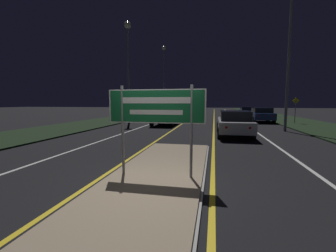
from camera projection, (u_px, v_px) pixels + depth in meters
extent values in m
plane|color=black|center=(151.00, 186.00, 5.26)|extent=(160.00, 160.00, 0.00)
cube|color=#999993|center=(156.00, 178.00, 5.78)|extent=(2.48, 8.72, 0.05)
cube|color=gray|center=(156.00, 177.00, 5.78)|extent=(2.36, 8.60, 0.10)
cube|color=black|center=(120.00, 119.00, 26.64)|extent=(5.00, 100.00, 0.08)
cube|color=black|center=(295.00, 121.00, 22.83)|extent=(5.00, 100.00, 0.08)
cube|color=gold|center=(192.00, 117.00, 29.90)|extent=(0.12, 70.00, 0.01)
cube|color=gold|center=(214.00, 117.00, 29.33)|extent=(0.12, 70.00, 0.01)
cube|color=silver|center=(172.00, 117.00, 30.45)|extent=(0.12, 70.00, 0.01)
cube|color=silver|center=(236.00, 118.00, 28.77)|extent=(0.12, 70.00, 0.01)
cube|color=silver|center=(151.00, 117.00, 31.05)|extent=(0.10, 70.00, 0.01)
cube|color=silver|center=(261.00, 118.00, 28.17)|extent=(0.10, 70.00, 0.01)
cylinder|color=gray|center=(123.00, 130.00, 5.83)|extent=(0.07, 0.07, 2.28)
cylinder|color=gray|center=(191.00, 132.00, 5.47)|extent=(0.07, 0.07, 2.28)
cube|color=#146033|center=(156.00, 106.00, 5.59)|extent=(2.48, 0.04, 0.84)
cube|color=white|center=(156.00, 106.00, 5.57)|extent=(2.48, 0.00, 0.84)
cube|color=#146033|center=(156.00, 106.00, 5.57)|extent=(2.40, 0.01, 0.79)
cube|color=white|center=(156.00, 100.00, 5.55)|extent=(1.73, 0.01, 0.15)
cube|color=white|center=(156.00, 112.00, 5.58)|extent=(1.36, 0.01, 0.12)
cylinder|color=gray|center=(128.00, 76.00, 21.29)|extent=(0.18, 0.18, 8.92)
sphere|color=#F9EAC6|center=(127.00, 25.00, 20.80)|extent=(0.63, 0.63, 0.63)
cylinder|color=gray|center=(164.00, 82.00, 36.21)|extent=(0.18, 0.18, 10.37)
sphere|color=#F9EAC6|center=(164.00, 48.00, 35.65)|extent=(0.62, 0.62, 0.62)
cylinder|color=gray|center=(289.00, 50.00, 14.67)|extent=(0.18, 0.18, 10.71)
cube|color=#B7B7BC|center=(234.00, 125.00, 13.33)|extent=(1.81, 4.76, 0.61)
cube|color=black|center=(235.00, 115.00, 12.99)|extent=(1.59, 2.47, 0.51)
sphere|color=red|center=(226.00, 127.00, 11.14)|extent=(0.14, 0.14, 0.14)
sphere|color=red|center=(250.00, 128.00, 10.91)|extent=(0.14, 0.14, 0.14)
cylinder|color=black|center=(218.00, 127.00, 14.97)|extent=(0.22, 0.67, 0.67)
cylinder|color=black|center=(246.00, 127.00, 14.62)|extent=(0.22, 0.67, 0.67)
cylinder|color=black|center=(219.00, 133.00, 12.10)|extent=(0.22, 0.67, 0.67)
cylinder|color=black|center=(253.00, 133.00, 11.75)|extent=(0.22, 0.67, 0.67)
cube|color=navy|center=(261.00, 116.00, 22.20)|extent=(1.85, 4.26, 0.63)
cube|color=black|center=(262.00, 110.00, 21.89)|extent=(1.63, 2.21, 0.47)
sphere|color=red|center=(259.00, 116.00, 20.25)|extent=(0.14, 0.14, 0.14)
sphere|color=red|center=(273.00, 116.00, 20.02)|extent=(0.14, 0.14, 0.14)
cylinder|color=black|center=(250.00, 118.00, 23.69)|extent=(0.22, 0.67, 0.67)
cylinder|color=black|center=(267.00, 118.00, 23.34)|extent=(0.22, 0.67, 0.67)
cylinder|color=black|center=(254.00, 120.00, 21.12)|extent=(0.22, 0.67, 0.67)
cylinder|color=black|center=(274.00, 120.00, 20.77)|extent=(0.22, 0.67, 0.67)
cube|color=navy|center=(246.00, 112.00, 32.69)|extent=(1.83, 4.59, 0.56)
cube|color=black|center=(247.00, 108.00, 32.37)|extent=(1.61, 2.39, 0.46)
sphere|color=red|center=(244.00, 112.00, 30.58)|extent=(0.14, 0.14, 0.14)
sphere|color=red|center=(253.00, 112.00, 30.35)|extent=(0.14, 0.14, 0.14)
cylinder|color=black|center=(239.00, 113.00, 34.28)|extent=(0.22, 0.60, 0.60)
cylinder|color=black|center=(251.00, 113.00, 33.93)|extent=(0.22, 0.60, 0.60)
cylinder|color=black|center=(241.00, 114.00, 31.51)|extent=(0.22, 0.60, 0.60)
cylinder|color=black|center=(254.00, 114.00, 31.15)|extent=(0.22, 0.60, 0.60)
cube|color=navy|center=(165.00, 118.00, 19.24)|extent=(1.74, 4.24, 0.56)
cube|color=black|center=(166.00, 112.00, 19.43)|extent=(1.53, 2.21, 0.49)
sphere|color=white|center=(153.00, 119.00, 17.30)|extent=(0.14, 0.14, 0.14)
sphere|color=white|center=(166.00, 119.00, 17.08)|extent=(0.14, 0.14, 0.14)
cylinder|color=black|center=(152.00, 122.00, 18.16)|extent=(0.22, 0.71, 0.71)
cylinder|color=black|center=(172.00, 123.00, 17.82)|extent=(0.22, 0.71, 0.71)
cylinder|color=black|center=(159.00, 120.00, 20.72)|extent=(0.22, 0.71, 0.71)
cylinder|color=black|center=(177.00, 120.00, 20.39)|extent=(0.22, 0.71, 0.71)
cube|color=navy|center=(185.00, 113.00, 29.35)|extent=(1.79, 4.56, 0.60)
cube|color=black|center=(185.00, 108.00, 29.56)|extent=(1.58, 2.37, 0.55)
sphere|color=white|center=(178.00, 113.00, 27.25)|extent=(0.14, 0.14, 0.14)
sphere|color=white|center=(187.00, 113.00, 27.03)|extent=(0.14, 0.14, 0.14)
cylinder|color=black|center=(176.00, 115.00, 28.17)|extent=(0.22, 0.66, 0.66)
cylinder|color=black|center=(190.00, 116.00, 27.83)|extent=(0.22, 0.66, 0.66)
cylinder|color=black|center=(180.00, 114.00, 30.93)|extent=(0.22, 0.66, 0.66)
cylinder|color=black|center=(192.00, 114.00, 30.59)|extent=(0.22, 0.66, 0.66)
cube|color=#B7B7BC|center=(192.00, 109.00, 43.67)|extent=(1.89, 4.42, 0.68)
cube|color=black|center=(193.00, 106.00, 43.86)|extent=(1.67, 2.30, 0.54)
sphere|color=white|center=(188.00, 109.00, 41.65)|extent=(0.14, 0.14, 0.14)
sphere|color=white|center=(194.00, 109.00, 41.41)|extent=(0.14, 0.14, 0.14)
cylinder|color=black|center=(187.00, 111.00, 42.55)|extent=(0.22, 0.66, 0.66)
cylinder|color=black|center=(196.00, 111.00, 42.19)|extent=(0.22, 0.66, 0.66)
cylinder|color=black|center=(188.00, 110.00, 45.22)|extent=(0.22, 0.66, 0.66)
cylinder|color=black|center=(198.00, 111.00, 44.86)|extent=(0.22, 0.66, 0.66)
cylinder|color=gray|center=(295.00, 112.00, 20.32)|extent=(0.06, 0.06, 2.09)
cube|color=yellow|center=(296.00, 101.00, 20.21)|extent=(0.60, 0.02, 0.60)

